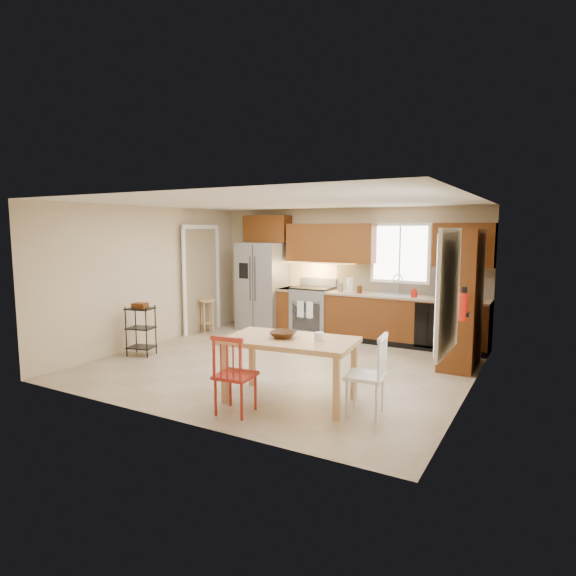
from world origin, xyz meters
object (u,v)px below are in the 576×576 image
at_px(range_stove, 313,311).
at_px(soap_bottle, 414,292).
at_px(fire_extinguisher, 464,307).
at_px(dining_table, 290,370).
at_px(bar_stool, 207,316).
at_px(utility_cart, 141,331).
at_px(table_bowl, 283,338).
at_px(table_jar, 319,338).
at_px(chair_white, 365,374).
at_px(refrigerator, 263,286).
at_px(pantry, 462,299).
at_px(chair_red, 235,374).

bearing_deg(range_stove, soap_bottle, -2.40).
distance_m(fire_extinguisher, dining_table, 2.40).
relative_size(range_stove, dining_table, 0.59).
height_order(bar_stool, utility_cart, utility_cart).
xyz_separation_m(table_bowl, bar_stool, (-3.29, 2.61, -0.44)).
height_order(table_jar, utility_cart, table_jar).
distance_m(range_stove, utility_cart, 3.37).
height_order(fire_extinguisher, bar_stool, fire_extinguisher).
distance_m(chair_white, table_bowl, 1.10).
distance_m(chair_white, table_jar, 0.70).
relative_size(soap_bottle, table_jar, 1.42).
relative_size(chair_white, utility_cart, 1.10).
xyz_separation_m(refrigerator, soap_bottle, (3.18, -0.02, 0.09)).
relative_size(refrigerator, fire_extinguisher, 5.06).
bearing_deg(utility_cart, table_jar, -22.91).
bearing_deg(fire_extinguisher, range_stove, 147.38).
height_order(pantry, bar_stool, pantry).
bearing_deg(table_jar, chair_white, -4.54).
relative_size(fire_extinguisher, chair_red, 0.39).
relative_size(soap_bottle, fire_extinguisher, 0.53).
xyz_separation_m(soap_bottle, pantry, (0.95, -0.90, 0.05)).
xyz_separation_m(pantry, table_bowl, (-1.64, -2.53, -0.27)).
height_order(soap_bottle, chair_red, soap_bottle).
distance_m(dining_table, chair_white, 0.95).
relative_size(dining_table, chair_white, 1.70).
bearing_deg(refrigerator, fire_extinguisher, -24.52).
bearing_deg(dining_table, chair_red, -124.65).
bearing_deg(bar_stool, chair_white, -18.16).
distance_m(chair_white, bar_stool, 5.03).
bearing_deg(chair_white, bar_stool, 53.11).
bearing_deg(dining_table, soap_bottle, 73.80).
bearing_deg(table_jar, refrigerator, 131.08).
height_order(dining_table, utility_cart, utility_cart).
xyz_separation_m(chair_red, utility_cart, (-2.85, 1.30, -0.04)).
bearing_deg(bar_stool, soap_bottle, 24.09).
bearing_deg(soap_bottle, bar_stool, -168.29).
xyz_separation_m(soap_bottle, fire_extinguisher, (1.15, -1.95, 0.10)).
bearing_deg(range_stove, chair_white, -55.49).
bearing_deg(chair_red, table_jar, 40.82).
bearing_deg(table_bowl, refrigerator, 125.72).
bearing_deg(refrigerator, chair_white, -43.95).
relative_size(refrigerator, range_stove, 1.98).
bearing_deg(fire_extinguisher, table_jar, -135.38).
xyz_separation_m(refrigerator, fire_extinguisher, (4.33, -1.98, 0.19)).
bearing_deg(table_bowl, chair_white, 2.73).
xyz_separation_m(refrigerator, utility_cart, (-0.62, -2.81, -0.49)).
bearing_deg(chair_white, table_jar, 79.11).
relative_size(soap_bottle, dining_table, 0.12).
distance_m(refrigerator, table_bowl, 4.26).
height_order(table_jar, bar_stool, table_jar).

